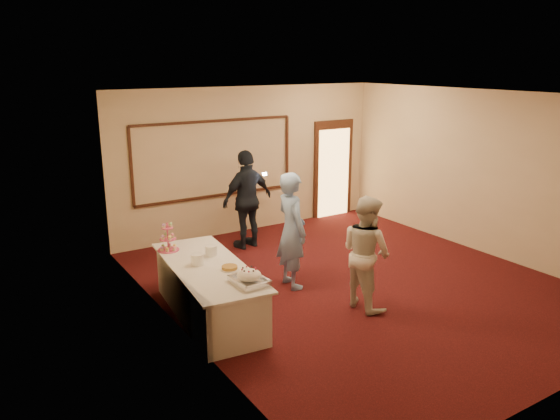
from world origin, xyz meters
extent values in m
plane|color=black|center=(0.00, 0.00, 0.00)|extent=(7.00, 7.00, 0.00)
cube|color=beige|center=(0.00, 3.50, 1.50)|extent=(6.00, 0.04, 3.00)
cube|color=beige|center=(-3.00, 0.00, 1.50)|extent=(0.04, 7.00, 3.00)
cube|color=beige|center=(3.00, 0.00, 1.50)|extent=(0.04, 7.00, 3.00)
cube|color=white|center=(0.00, 0.00, 3.00)|extent=(6.00, 7.00, 0.04)
cube|color=black|center=(-0.80, 3.47, 0.85)|extent=(3.40, 0.04, 0.05)
cube|color=black|center=(-0.80, 3.47, 2.35)|extent=(3.40, 0.04, 0.05)
cube|color=black|center=(-2.50, 3.47, 1.60)|extent=(0.05, 0.04, 1.50)
cube|color=black|center=(0.90, 3.47, 1.60)|extent=(0.05, 0.04, 1.50)
cube|color=black|center=(2.15, 3.46, 1.10)|extent=(1.05, 0.06, 2.20)
cube|color=#FFBF66|center=(2.15, 3.43, 1.00)|extent=(0.85, 0.02, 2.00)
cube|color=silver|center=(-2.52, 0.19, 0.37)|extent=(1.10, 2.43, 0.74)
cube|color=silver|center=(-2.52, 0.19, 0.76)|extent=(1.22, 2.57, 0.03)
cube|color=silver|center=(-2.34, -0.66, 0.79)|extent=(0.39, 0.49, 0.04)
ellipsoid|color=white|center=(-2.34, -0.66, 0.88)|extent=(0.31, 0.31, 0.14)
cube|color=silver|center=(-2.24, -0.52, 0.81)|extent=(0.18, 0.31, 0.01)
cylinder|color=#CB4571|center=(-2.75, 1.06, 0.98)|extent=(0.02, 0.02, 0.43)
cylinder|color=#CB4571|center=(-2.75, 1.06, 0.78)|extent=(0.32, 0.32, 0.01)
cylinder|color=#CB4571|center=(-2.75, 1.06, 0.95)|extent=(0.25, 0.25, 0.01)
cylinder|color=#CB4571|center=(-2.75, 1.06, 1.12)|extent=(0.17, 0.17, 0.01)
cylinder|color=white|center=(-2.62, 0.30, 0.84)|extent=(0.18, 0.18, 0.15)
cylinder|color=white|center=(-2.62, 0.30, 0.92)|extent=(0.19, 0.19, 0.01)
cylinder|color=white|center=(-2.30, 0.53, 0.84)|extent=(0.17, 0.17, 0.14)
cylinder|color=white|center=(-2.30, 0.53, 0.91)|extent=(0.18, 0.18, 0.01)
cylinder|color=white|center=(-2.34, -0.11, 0.78)|extent=(0.25, 0.25, 0.01)
cylinder|color=#9C6727|center=(-2.34, -0.11, 0.80)|extent=(0.21, 0.21, 0.04)
imported|color=#7B9CD1|center=(-0.93, 0.49, 0.93)|extent=(0.51, 0.72, 1.86)
imported|color=silver|center=(-0.44, -0.70, 0.83)|extent=(0.66, 0.83, 1.67)
imported|color=black|center=(-0.61, 2.52, 0.94)|extent=(1.17, 0.63, 1.89)
cube|color=white|center=(-0.36, 2.29, 1.45)|extent=(0.08, 0.06, 0.05)
camera|label=1|loc=(-5.42, -6.30, 3.50)|focal=35.00mm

